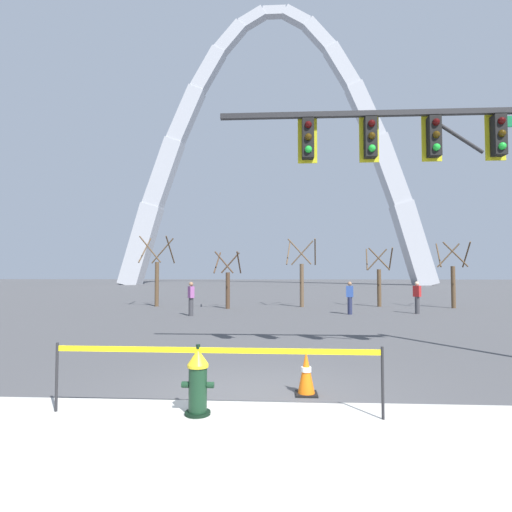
{
  "coord_description": "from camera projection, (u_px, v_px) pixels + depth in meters",
  "views": [
    {
      "loc": [
        0.39,
        -6.39,
        2.01
      ],
      "look_at": [
        -0.22,
        5.0,
        2.5
      ],
      "focal_mm": 27.68,
      "sensor_mm": 36.0,
      "label": 1
    }
  ],
  "objects": [
    {
      "name": "tree_center_left",
      "position": [
        302.0,
        277.0,
        23.41
      ],
      "size": [
        1.86,
        1.87,
        4.02
      ],
      "color": "brown",
      "rests_on": "ground"
    },
    {
      "name": "fire_hydrant",
      "position": [
        198.0,
        381.0,
        5.59
      ],
      "size": [
        0.46,
        0.48,
        0.99
      ],
      "color": "black",
      "rests_on": "ground"
    },
    {
      "name": "traffic_cone_by_hydrant",
      "position": [
        306.0,
        373.0,
        6.51
      ],
      "size": [
        0.36,
        0.36,
        0.73
      ],
      "color": "black",
      "rests_on": "ground"
    },
    {
      "name": "traffic_signal_gantry",
      "position": [
        454.0,
        165.0,
        8.74
      ],
      "size": [
        7.82,
        0.44,
        6.0
      ],
      "color": "#232326",
      "rests_on": "ground"
    },
    {
      "name": "tree_far_left",
      "position": [
        157.0,
        275.0,
        23.84
      ],
      "size": [
        1.94,
        1.95,
        4.21
      ],
      "color": "brown",
      "rests_on": "ground"
    },
    {
      "name": "monument_arch",
      "position": [
        275.0,
        161.0,
        67.63
      ],
      "size": [
        53.37,
        3.31,
        48.84
      ],
      "color": "#B2B5BC",
      "rests_on": "ground"
    },
    {
      "name": "tree_left_mid",
      "position": [
        228.0,
        283.0,
        22.29
      ],
      "size": [
        1.5,
        1.51,
        3.22
      ],
      "color": "#473323",
      "rests_on": "ground"
    },
    {
      "name": "pedestrian_walking_right",
      "position": [
        350.0,
        298.0,
        19.14
      ],
      "size": [
        0.37,
        0.26,
        1.59
      ],
      "color": "#232847",
      "rests_on": "ground"
    },
    {
      "name": "pedestrian_standing_center",
      "position": [
        191.0,
        298.0,
        18.49
      ],
      "size": [
        0.36,
        0.39,
        1.59
      ],
      "color": "#38383D",
      "rests_on": "ground"
    },
    {
      "name": "pedestrian_walking_left",
      "position": [
        417.0,
        297.0,
        19.46
      ],
      "size": [
        0.37,
        0.39,
        1.59
      ],
      "color": "#38383D",
      "rests_on": "ground"
    },
    {
      "name": "caution_tape_barrier",
      "position": [
        215.0,
        368.0,
        5.56
      ],
      "size": [
        4.68,
        0.1,
        0.99
      ],
      "color": "#232326",
      "rests_on": "ground"
    },
    {
      "name": "tree_center_right",
      "position": [
        379.0,
        281.0,
        23.65
      ],
      "size": [
        1.63,
        1.64,
        3.51
      ],
      "color": "brown",
      "rests_on": "ground"
    },
    {
      "name": "tree_right_mid",
      "position": [
        453.0,
        279.0,
        22.62
      ],
      "size": [
        1.75,
        1.76,
        3.77
      ],
      "color": "brown",
      "rests_on": "ground"
    },
    {
      "name": "ground_plane",
      "position": [
        253.0,
        398.0,
        6.31
      ],
      "size": [
        240.0,
        240.0,
        0.0
      ],
      "primitive_type": "plane",
      "color": "#474749"
    }
  ]
}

